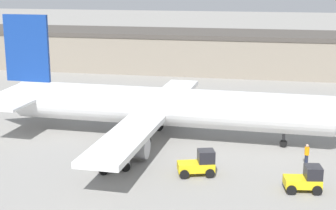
{
  "coord_description": "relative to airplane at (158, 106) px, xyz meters",
  "views": [
    {
      "loc": [
        9.78,
        -47.87,
        15.59
      ],
      "look_at": [
        0.0,
        0.0,
        3.46
      ],
      "focal_mm": 55.0,
      "sensor_mm": 36.0,
      "label": 1
    }
  ],
  "objects": [
    {
      "name": "ground_crew_worker",
      "position": [
        14.08,
        -4.76,
        -2.28
      ],
      "size": [
        0.4,
        0.4,
        1.82
      ],
      "rotation": [
        0.0,
        0.0,
        1.94
      ],
      "color": "#1E2338",
      "rests_on": "ground_plane"
    },
    {
      "name": "ground_plane",
      "position": [
        1.0,
        -0.03,
        -3.25
      ],
      "size": [
        400.0,
        400.0,
        0.0
      ],
      "primitive_type": "plane",
      "color": "gray"
    },
    {
      "name": "terminal_building",
      "position": [
        -5.94,
        38.84,
        0.12
      ],
      "size": [
        97.96,
        13.06,
        6.72
      ],
      "color": "gray",
      "rests_on": "ground_plane"
    },
    {
      "name": "airplane",
      "position": [
        0.0,
        0.0,
        0.0
      ],
      "size": [
        38.42,
        31.42,
        11.99
      ],
      "rotation": [
        0.0,
        0.0,
        -0.03
      ],
      "color": "silver",
      "rests_on": "ground_plane"
    },
    {
      "name": "pushback_tug",
      "position": [
        13.69,
        -10.55,
        -2.34
      ],
      "size": [
        2.9,
        2.25,
        1.96
      ],
      "rotation": [
        0.0,
        0.0,
        0.16
      ],
      "color": "yellow",
      "rests_on": "ground_plane"
    },
    {
      "name": "belt_loader_truck",
      "position": [
        -1.73,
        -9.23,
        -2.28
      ],
      "size": [
        3.24,
        3.05,
        2.02
      ],
      "rotation": [
        0.0,
        0.0,
        0.62
      ],
      "color": "silver",
      "rests_on": "ground_plane"
    },
    {
      "name": "baggage_tug",
      "position": [
        5.4,
        -8.99,
        -2.29
      ],
      "size": [
        3.25,
        2.49,
        2.08
      ],
      "rotation": [
        0.0,
        0.0,
        0.3
      ],
      "color": "yellow",
      "rests_on": "ground_plane"
    }
  ]
}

